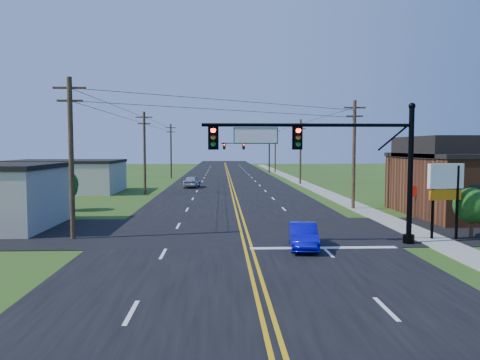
{
  "coord_description": "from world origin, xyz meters",
  "views": [
    {
      "loc": [
        -1.22,
        -16.26,
        5.14
      ],
      "look_at": [
        -0.13,
        10.0,
        3.3
      ],
      "focal_mm": 35.0,
      "sensor_mm": 36.0,
      "label": 1
    }
  ],
  "objects_px": {
    "signal_mast_far": "(248,150)",
    "blue_car": "(303,236)",
    "signal_mast_main": "(327,155)",
    "stop_sign": "(412,194)"
  },
  "relations": [
    {
      "from": "signal_mast_main",
      "to": "stop_sign",
      "type": "distance_m",
      "value": 12.64
    },
    {
      "from": "signal_mast_main",
      "to": "blue_car",
      "type": "bearing_deg",
      "value": -144.29
    },
    {
      "from": "signal_mast_far",
      "to": "stop_sign",
      "type": "height_order",
      "value": "signal_mast_far"
    },
    {
      "from": "signal_mast_far",
      "to": "blue_car",
      "type": "bearing_deg",
      "value": -91.17
    },
    {
      "from": "signal_mast_main",
      "to": "stop_sign",
      "type": "height_order",
      "value": "signal_mast_main"
    },
    {
      "from": "signal_mast_main",
      "to": "signal_mast_far",
      "type": "relative_size",
      "value": 1.03
    },
    {
      "from": "signal_mast_main",
      "to": "blue_car",
      "type": "height_order",
      "value": "signal_mast_main"
    },
    {
      "from": "signal_mast_main",
      "to": "stop_sign",
      "type": "relative_size",
      "value": 4.72
    },
    {
      "from": "stop_sign",
      "to": "signal_mast_main",
      "type": "bearing_deg",
      "value": -126.32
    },
    {
      "from": "signal_mast_far",
      "to": "signal_mast_main",
      "type": "bearing_deg",
      "value": -90.08
    }
  ]
}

